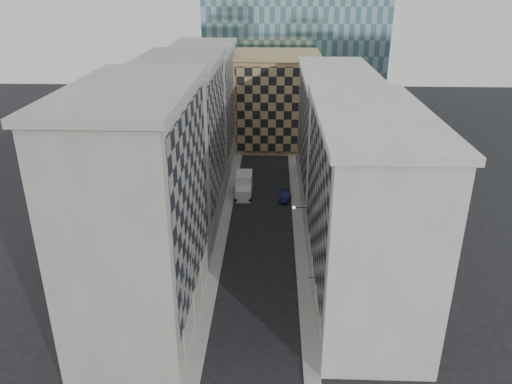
# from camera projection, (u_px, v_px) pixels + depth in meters

# --- Properties ---
(sidewalk_west) EXTENTS (1.50, 100.00, 0.15)m
(sidewalk_west) POSITION_uv_depth(u_px,v_px,m) (223.00, 228.00, 69.62)
(sidewalk_west) COLOR gray
(sidewalk_west) RESTS_ON ground
(sidewalk_east) EXTENTS (1.50, 100.00, 0.15)m
(sidewalk_east) POSITION_uv_depth(u_px,v_px,m) (299.00, 229.00, 69.27)
(sidewalk_east) COLOR gray
(sidewalk_east) RESTS_ON ground
(bldg_left_a) EXTENTS (10.80, 22.80, 23.70)m
(bldg_left_a) POSITION_uv_depth(u_px,v_px,m) (143.00, 210.00, 47.71)
(bldg_left_a) COLOR gray
(bldg_left_a) RESTS_ON ground
(bldg_left_b) EXTENTS (10.80, 22.80, 22.70)m
(bldg_left_b) POSITION_uv_depth(u_px,v_px,m) (182.00, 144.00, 68.09)
(bldg_left_b) COLOR gray
(bldg_left_b) RESTS_ON ground
(bldg_left_c) EXTENTS (10.80, 22.80, 21.70)m
(bldg_left_c) POSITION_uv_depth(u_px,v_px,m) (204.00, 108.00, 88.47)
(bldg_left_c) COLOR gray
(bldg_left_c) RESTS_ON ground
(bldg_right_a) EXTENTS (10.80, 26.80, 20.70)m
(bldg_right_a) POSITION_uv_depth(u_px,v_px,m) (363.00, 209.00, 51.26)
(bldg_right_a) COLOR #B2ABA3
(bldg_right_a) RESTS_ON ground
(bldg_right_b) EXTENTS (10.80, 28.80, 19.70)m
(bldg_right_b) POSITION_uv_depth(u_px,v_px,m) (334.00, 137.00, 76.22)
(bldg_right_b) COLOR #B2ABA3
(bldg_right_b) RESTS_ON ground
(tan_block) EXTENTS (16.80, 14.80, 18.80)m
(tan_block) POSITION_uv_depth(u_px,v_px,m) (276.00, 100.00, 100.43)
(tan_block) COLOR tan
(tan_block) RESTS_ON ground
(church_tower) EXTENTS (7.20, 7.20, 51.50)m
(church_tower) POSITION_uv_depth(u_px,v_px,m) (268.00, 4.00, 106.48)
(church_tower) COLOR #302A25
(church_tower) RESTS_ON ground
(flagpoles_left) EXTENTS (0.10, 6.33, 2.33)m
(flagpoles_left) POSITION_uv_depth(u_px,v_px,m) (188.00, 273.00, 44.48)
(flagpoles_left) COLOR gray
(flagpoles_left) RESTS_ON ground
(bracket_lamp) EXTENTS (1.98, 0.36, 0.36)m
(bracket_lamp) POSITION_uv_depth(u_px,v_px,m) (295.00, 207.00, 61.37)
(bracket_lamp) COLOR black
(bracket_lamp) RESTS_ON ground
(box_truck) EXTENTS (2.56, 6.24, 3.42)m
(box_truck) POSITION_uv_depth(u_px,v_px,m) (244.00, 186.00, 79.84)
(box_truck) COLOR silver
(box_truck) RESTS_ON ground
(dark_car) EXTENTS (2.01, 4.35, 1.38)m
(dark_car) POSITION_uv_depth(u_px,v_px,m) (285.00, 196.00, 78.31)
(dark_car) COLOR #11173E
(dark_car) RESTS_ON ground
(shop_sign) EXTENTS (0.71, 0.62, 0.69)m
(shop_sign) POSITION_uv_depth(u_px,v_px,m) (309.00, 280.00, 50.90)
(shop_sign) COLOR black
(shop_sign) RESTS_ON ground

